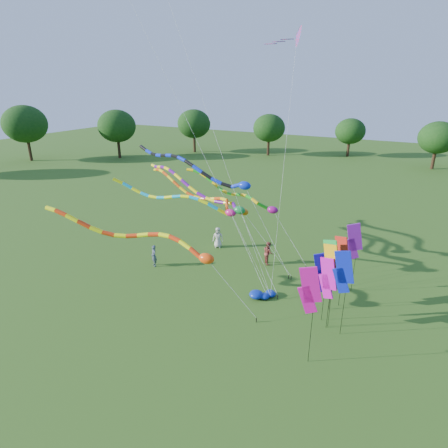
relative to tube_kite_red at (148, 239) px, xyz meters
The scene contains 21 objects.
ground 5.90m from the tube_kite_red, ahead, with size 160.00×160.00×0.00m, color #2D5717.
tree_ring 9.44m from the tube_kite_red, ahead, with size 114.72×117.77×9.48m.
tube_kite_red is the anchor object (origin of this frame).
tube_kite_orange 6.15m from the tube_kite_red, 90.29° to the left, with size 11.73×4.33×7.09m.
tube_kite_purple 6.56m from the tube_kite_red, 92.71° to the left, with size 13.44×5.15×7.37m.
tube_kite_blue 8.53m from the tube_kite_red, 99.47° to the left, with size 15.03×3.31×8.27m.
tube_kite_cyan 4.72m from the tube_kite_red, 86.22° to the left, with size 12.27×3.42×7.07m.
tube_kite_green 10.28m from the tube_kite_red, 83.48° to the left, with size 11.87×2.95×6.32m.
delta_kite_high_c 16.11m from the tube_kite_red, 62.52° to the left, with size 3.70×7.33×16.88m.
banner_pole_violet 12.81m from the tube_kite_red, 32.98° to the left, with size 1.10×0.54×4.83m.
banner_pole_green 10.86m from the tube_kite_red, 23.54° to the left, with size 1.16×0.28×4.56m.
banner_pole_magenta_b 10.58m from the tube_kite_red, 13.28° to the left, with size 1.13×0.42×4.31m.
banner_pole_orange 10.62m from the tube_kite_red, 14.01° to the left, with size 1.11×0.49×5.05m.
banner_pole_blue_a 10.29m from the tube_kite_red, 16.07° to the left, with size 1.09×0.56×4.36m.
banner_pole_blue_b 11.25m from the tube_kite_red, 10.97° to the left, with size 1.16×0.11×5.03m.
banner_pole_magenta_a 10.15m from the tube_kite_red, ahead, with size 1.15×0.36×5.27m.
banner_pole_red 11.56m from the tube_kite_red, 25.78° to the left, with size 1.10×0.53×4.60m.
blue_nylon_heap 7.96m from the tube_kite_red, 29.49° to the left, with size 1.38×1.56×0.52m.
person_a 9.66m from the tube_kite_red, 91.56° to the left, with size 0.85×0.55×1.74m, color beige.
person_b 5.82m from the tube_kite_red, 126.32° to the left, with size 0.60×0.40×1.66m, color #414C5C.
person_c 9.99m from the tube_kite_red, 61.00° to the left, with size 0.86×0.67×1.77m, color brown.
Camera 1 is at (9.57, -15.50, 13.03)m, focal length 30.00 mm.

